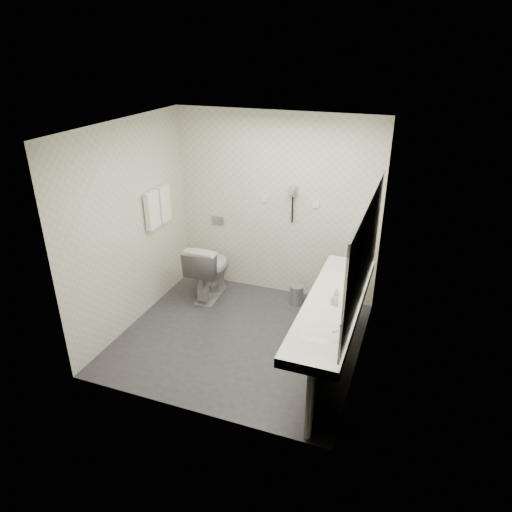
% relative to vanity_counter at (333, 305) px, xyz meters
% --- Properties ---
extents(floor, '(2.80, 2.80, 0.00)m').
position_rel_vanity_counter_xyz_m(floor, '(-1.12, 0.20, -0.80)').
color(floor, '#2C2C32').
rests_on(floor, ground).
extents(ceiling, '(2.80, 2.80, 0.00)m').
position_rel_vanity_counter_xyz_m(ceiling, '(-1.12, 0.20, 1.70)').
color(ceiling, white).
rests_on(ceiling, wall_back).
extents(wall_back, '(2.80, 0.00, 2.80)m').
position_rel_vanity_counter_xyz_m(wall_back, '(-1.12, 1.50, 0.45)').
color(wall_back, silver).
rests_on(wall_back, floor).
extents(wall_front, '(2.80, 0.00, 2.80)m').
position_rel_vanity_counter_xyz_m(wall_front, '(-1.12, -1.10, 0.45)').
color(wall_front, silver).
rests_on(wall_front, floor).
extents(wall_left, '(0.00, 2.60, 2.60)m').
position_rel_vanity_counter_xyz_m(wall_left, '(-2.52, 0.20, 0.45)').
color(wall_left, silver).
rests_on(wall_left, floor).
extents(wall_right, '(0.00, 2.60, 2.60)m').
position_rel_vanity_counter_xyz_m(wall_right, '(0.27, 0.20, 0.45)').
color(wall_right, silver).
rests_on(wall_right, floor).
extents(vanity_counter, '(0.55, 2.20, 0.10)m').
position_rel_vanity_counter_xyz_m(vanity_counter, '(0.00, 0.00, 0.00)').
color(vanity_counter, white).
rests_on(vanity_counter, floor).
extents(vanity_panel, '(0.03, 2.15, 0.75)m').
position_rel_vanity_counter_xyz_m(vanity_panel, '(0.02, 0.00, -0.42)').
color(vanity_panel, gray).
rests_on(vanity_panel, floor).
extents(vanity_post_near, '(0.06, 0.06, 0.75)m').
position_rel_vanity_counter_xyz_m(vanity_post_near, '(0.05, -1.04, -0.42)').
color(vanity_post_near, silver).
rests_on(vanity_post_near, floor).
extents(vanity_post_far, '(0.06, 0.06, 0.75)m').
position_rel_vanity_counter_xyz_m(vanity_post_far, '(0.05, 1.04, -0.42)').
color(vanity_post_far, silver).
rests_on(vanity_post_far, floor).
extents(mirror, '(0.02, 2.20, 1.05)m').
position_rel_vanity_counter_xyz_m(mirror, '(0.26, 0.00, 0.65)').
color(mirror, '#B2BCC6').
rests_on(mirror, wall_right).
extents(basin_near, '(0.40, 0.31, 0.05)m').
position_rel_vanity_counter_xyz_m(basin_near, '(0.00, -0.65, 0.04)').
color(basin_near, white).
rests_on(basin_near, vanity_counter).
extents(basin_far, '(0.40, 0.31, 0.05)m').
position_rel_vanity_counter_xyz_m(basin_far, '(0.00, 0.65, 0.04)').
color(basin_far, white).
rests_on(basin_far, vanity_counter).
extents(faucet_near, '(0.04, 0.04, 0.15)m').
position_rel_vanity_counter_xyz_m(faucet_near, '(0.19, -0.65, 0.12)').
color(faucet_near, silver).
rests_on(faucet_near, vanity_counter).
extents(faucet_far, '(0.04, 0.04, 0.15)m').
position_rel_vanity_counter_xyz_m(faucet_far, '(0.19, 0.65, 0.12)').
color(faucet_far, silver).
rests_on(faucet_far, vanity_counter).
extents(soap_bottle_a, '(0.06, 0.06, 0.10)m').
position_rel_vanity_counter_xyz_m(soap_bottle_a, '(0.00, -0.05, 0.10)').
color(soap_bottle_a, white).
rests_on(soap_bottle_a, vanity_counter).
extents(soap_bottle_b, '(0.07, 0.07, 0.08)m').
position_rel_vanity_counter_xyz_m(soap_bottle_b, '(-0.00, 0.13, 0.09)').
color(soap_bottle_b, white).
rests_on(soap_bottle_b, vanity_counter).
extents(soap_bottle_c, '(0.05, 0.05, 0.11)m').
position_rel_vanity_counter_xyz_m(soap_bottle_c, '(0.04, -0.07, 0.10)').
color(soap_bottle_c, white).
rests_on(soap_bottle_c, vanity_counter).
extents(glass_left, '(0.08, 0.08, 0.11)m').
position_rel_vanity_counter_xyz_m(glass_left, '(0.15, 0.21, 0.11)').
color(glass_left, silver).
rests_on(glass_left, vanity_counter).
extents(glass_right, '(0.06, 0.06, 0.11)m').
position_rel_vanity_counter_xyz_m(glass_right, '(0.22, 0.27, 0.10)').
color(glass_right, silver).
rests_on(glass_right, vanity_counter).
extents(toilet, '(0.50, 0.83, 0.82)m').
position_rel_vanity_counter_xyz_m(toilet, '(-1.91, 1.01, -0.39)').
color(toilet, white).
rests_on(toilet, floor).
extents(flush_plate, '(0.18, 0.02, 0.12)m').
position_rel_vanity_counter_xyz_m(flush_plate, '(-1.98, 1.49, 0.15)').
color(flush_plate, '#B2B5BA').
rests_on(flush_plate, wall_back).
extents(pedal_bin, '(0.24, 0.24, 0.26)m').
position_rel_vanity_counter_xyz_m(pedal_bin, '(-0.70, 1.20, -0.67)').
color(pedal_bin, '#B2B5BA').
rests_on(pedal_bin, floor).
extents(bin_lid, '(0.19, 0.19, 0.02)m').
position_rel_vanity_counter_xyz_m(bin_lid, '(-0.70, 1.20, -0.53)').
color(bin_lid, '#B2B5BA').
rests_on(bin_lid, pedal_bin).
extents(towel_rail, '(0.02, 0.62, 0.02)m').
position_rel_vanity_counter_xyz_m(towel_rail, '(-2.47, 0.75, 0.75)').
color(towel_rail, silver).
rests_on(towel_rail, wall_left).
extents(towel_near, '(0.07, 0.24, 0.48)m').
position_rel_vanity_counter_xyz_m(towel_near, '(-2.46, 0.61, 0.53)').
color(towel_near, white).
rests_on(towel_near, towel_rail).
extents(towel_far, '(0.07, 0.24, 0.48)m').
position_rel_vanity_counter_xyz_m(towel_far, '(-2.46, 0.89, 0.53)').
color(towel_far, white).
rests_on(towel_far, towel_rail).
extents(dryer_cradle, '(0.10, 0.04, 0.14)m').
position_rel_vanity_counter_xyz_m(dryer_cradle, '(-0.88, 1.47, 0.70)').
color(dryer_cradle, gray).
rests_on(dryer_cradle, wall_back).
extents(dryer_barrel, '(0.08, 0.14, 0.08)m').
position_rel_vanity_counter_xyz_m(dryer_barrel, '(-0.88, 1.40, 0.73)').
color(dryer_barrel, gray).
rests_on(dryer_barrel, dryer_cradle).
extents(dryer_cord, '(0.02, 0.02, 0.35)m').
position_rel_vanity_counter_xyz_m(dryer_cord, '(-0.88, 1.46, 0.45)').
color(dryer_cord, black).
rests_on(dryer_cord, dryer_cradle).
extents(switch_plate_a, '(0.09, 0.02, 0.09)m').
position_rel_vanity_counter_xyz_m(switch_plate_a, '(-1.27, 1.49, 0.55)').
color(switch_plate_a, white).
rests_on(switch_plate_a, wall_back).
extents(switch_plate_b, '(0.09, 0.02, 0.09)m').
position_rel_vanity_counter_xyz_m(switch_plate_b, '(-0.57, 1.49, 0.55)').
color(switch_plate_b, white).
rests_on(switch_plate_b, wall_back).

